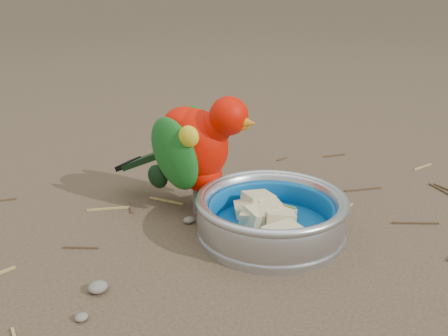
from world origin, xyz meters
TOP-DOWN VIEW (x-y plane):
  - ground at (0.00, 0.00)m, footprint 60.00×60.00m
  - food_bowl at (0.02, 0.08)m, footprint 0.21×0.21m
  - bowl_wall at (0.02, 0.08)m, footprint 0.21×0.21m
  - fruit_wedges at (0.02, 0.08)m, footprint 0.13×0.13m
  - lory_parrot at (-0.01, 0.22)m, footprint 0.19×0.25m
  - ground_debris at (0.03, 0.02)m, footprint 0.90×0.80m

SIDE VIEW (x-z plane):
  - ground at x=0.00m, z-range 0.00..0.00m
  - ground_debris at x=0.03m, z-range 0.00..0.01m
  - food_bowl at x=0.02m, z-range 0.00..0.02m
  - fruit_wedges at x=0.02m, z-range 0.02..0.05m
  - bowl_wall at x=0.02m, z-range 0.02..0.06m
  - lory_parrot at x=-0.01m, z-range 0.00..0.18m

